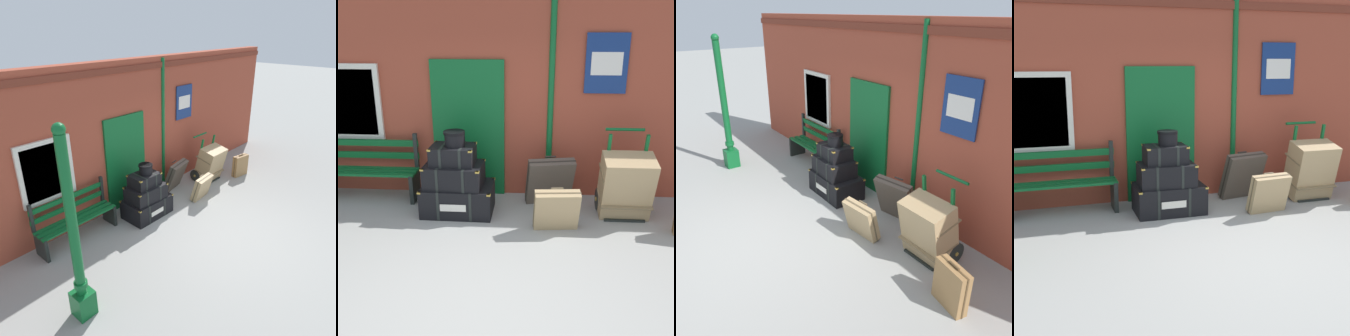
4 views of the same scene
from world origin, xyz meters
TOP-DOWN VIEW (x-y plane):
  - ground_plane at (0.00, 0.00)m, footprint 60.00×60.00m
  - brick_facade at (-0.02, 2.60)m, footprint 10.40×0.35m
  - lamp_post at (-3.08, 0.53)m, footprint 0.28×0.28m
  - platform_bench at (-2.09, 2.16)m, footprint 1.60×0.43m
  - steamer_trunk_base at (-0.59, 1.73)m, footprint 1.02×0.67m
  - steamer_trunk_middle at (-0.63, 1.71)m, footprint 0.84×0.59m
  - steamer_trunk_top at (-0.64, 1.74)m, footprint 0.62×0.47m
  - round_hatbox at (-0.60, 1.73)m, footprint 0.29×0.29m
  - porters_trolley at (1.76, 1.88)m, footprint 0.71×0.56m
  - large_brown_trunk at (1.76, 1.71)m, footprint 0.70×0.63m
  - suitcase_beige at (0.73, 2.05)m, footprint 0.74×0.53m
  - suitcase_brown at (0.80, 1.27)m, footprint 0.61×0.36m
  - suitcase_charcoal at (2.56, 1.26)m, footprint 0.49×0.25m

SIDE VIEW (x-z plane):
  - ground_plane at x=0.00m, z-range 0.00..0.00m
  - steamer_trunk_base at x=-0.59m, z-range 0.00..0.42m
  - porters_trolley at x=1.76m, z-range -0.33..0.88m
  - suitcase_charcoal at x=2.56m, z-range -0.02..0.60m
  - suitcase_brown at x=0.80m, z-range -0.01..0.59m
  - suitcase_beige at x=0.73m, z-range 0.00..0.76m
  - platform_bench at x=-2.09m, z-range -0.06..0.95m
  - large_brown_trunk at x=1.76m, z-range 0.00..0.96m
  - steamer_trunk_middle at x=-0.63m, z-range 0.42..0.74m
  - steamer_trunk_top at x=-0.64m, z-range 0.74..1.00m
  - lamp_post at x=-3.08m, z-range -0.35..2.51m
  - round_hatbox at x=-0.60m, z-range 1.01..1.23m
  - brick_facade at x=-0.02m, z-range 0.00..3.20m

